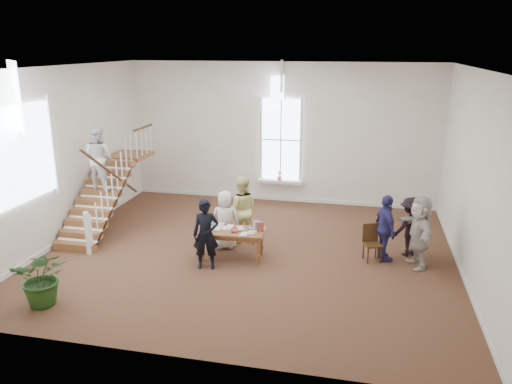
% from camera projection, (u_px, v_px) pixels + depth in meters
% --- Properties ---
extents(ground, '(10.00, 10.00, 0.00)m').
position_uv_depth(ground, '(250.00, 252.00, 12.48)').
color(ground, '#462C1B').
rests_on(ground, ground).
extents(room_shell, '(10.49, 10.00, 10.00)m').
position_uv_depth(room_shell, '(280.00, 189.00, 16.48)').
color(room_shell, silver).
rests_on(room_shell, ground).
extents(staircase, '(1.10, 4.10, 2.92)m').
position_uv_depth(staircase, '(101.00, 173.00, 13.62)').
color(staircase, brown).
rests_on(staircase, ground).
extents(library_table, '(1.58, 0.86, 0.79)m').
position_uv_depth(library_table, '(232.00, 233.00, 11.99)').
color(library_table, brown).
rests_on(library_table, ground).
extents(police_officer, '(0.67, 0.51, 1.65)m').
position_uv_depth(police_officer, '(206.00, 234.00, 11.41)').
color(police_officer, black).
rests_on(police_officer, ground).
extents(elderly_woman, '(0.78, 0.56, 1.50)m').
position_uv_depth(elderly_woman, '(225.00, 220.00, 12.58)').
color(elderly_woman, silver).
rests_on(elderly_woman, ground).
extents(person_yellow, '(0.99, 0.84, 1.78)m').
position_uv_depth(person_yellow, '(241.00, 209.00, 12.95)').
color(person_yellow, '#F1EC96').
rests_on(person_yellow, ground).
extents(woman_cluster_a, '(0.73, 1.03, 1.63)m').
position_uv_depth(woman_cluster_a, '(385.00, 228.00, 11.82)').
color(woman_cluster_a, navy).
rests_on(woman_cluster_a, ground).
extents(woman_cluster_b, '(1.10, 1.00, 1.48)m').
position_uv_depth(woman_cluster_b, '(410.00, 227.00, 12.14)').
color(woman_cluster_b, black).
rests_on(woman_cluster_b, ground).
extents(woman_cluster_c, '(0.92, 1.66, 1.71)m').
position_uv_depth(woman_cluster_c, '(419.00, 232.00, 11.47)').
color(woman_cluster_c, '#BDB3AA').
rests_on(woman_cluster_c, ground).
extents(floor_plant, '(1.33, 1.26, 1.18)m').
position_uv_depth(floor_plant, '(43.00, 277.00, 9.84)').
color(floor_plant, '#1D3D13').
rests_on(floor_plant, ground).
extents(side_chair, '(0.50, 0.50, 0.90)m').
position_uv_depth(side_chair, '(372.00, 240.00, 11.94)').
color(side_chair, '#361E0E').
rests_on(side_chair, ground).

